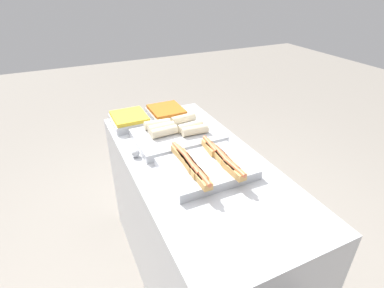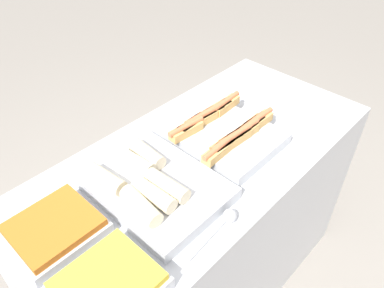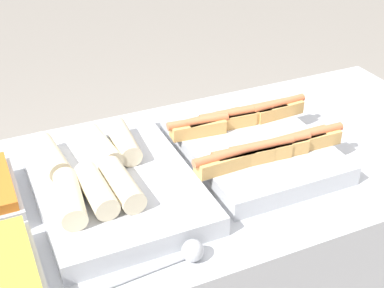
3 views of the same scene
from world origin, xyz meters
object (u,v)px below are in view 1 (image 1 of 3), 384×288
(tray_wraps, at_px, (177,134))
(serving_spoon_near, at_px, (135,152))
(tray_side_back, at_px, (167,113))
(tray_side_front, at_px, (130,120))
(tray_hotdogs, at_px, (206,166))

(tray_wraps, height_order, serving_spoon_near, tray_wraps)
(tray_wraps, relative_size, tray_side_back, 1.96)
(tray_side_front, distance_m, serving_spoon_near, 0.41)
(tray_side_front, bearing_deg, tray_side_back, 90.00)
(tray_wraps, distance_m, serving_spoon_near, 0.30)
(tray_hotdogs, bearing_deg, tray_side_front, -163.91)
(tray_hotdogs, bearing_deg, tray_side_back, 175.36)
(tray_side_front, bearing_deg, serving_spoon_near, -11.26)
(tray_side_front, distance_m, tray_side_back, 0.27)
(tray_side_front, xyz_separation_m, tray_side_back, (0.00, 0.27, 0.00))
(tray_wraps, xyz_separation_m, serving_spoon_near, (0.07, -0.29, -0.02))
(tray_wraps, height_order, tray_side_front, tray_wraps)
(serving_spoon_near, bearing_deg, tray_side_front, 168.74)
(tray_hotdogs, height_order, tray_side_front, tray_hotdogs)
(serving_spoon_near, bearing_deg, tray_side_back, 139.18)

